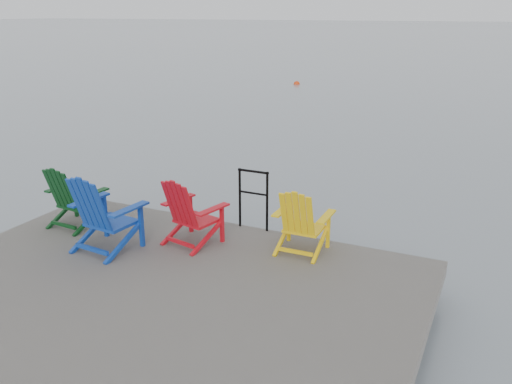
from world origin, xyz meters
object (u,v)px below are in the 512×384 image
at_px(chair_red, 190,211).
at_px(buoy_b, 297,84).
at_px(handrail, 253,194).
at_px(chair_blue, 102,212).
at_px(chair_green, 72,196).
at_px(chair_yellow, 301,220).

bearing_deg(chair_red, buoy_b, 119.46).
relative_size(handrail, buoy_b, 2.79).
bearing_deg(chair_blue, chair_green, 159.70).
relative_size(handrail, chair_green, 0.96).
relative_size(chair_green, buoy_b, 2.92).
height_order(handrail, chair_blue, chair_blue).
bearing_deg(chair_yellow, chair_blue, -156.94).
xyz_separation_m(chair_green, chair_blue, (0.98, -0.48, 0.07)).
height_order(chair_blue, buoy_b, chair_blue).
relative_size(chair_red, chair_yellow, 1.05).
distance_m(chair_yellow, buoy_b, 21.32).
distance_m(handrail, chair_red, 1.03).
distance_m(chair_blue, chair_yellow, 2.62).
bearing_deg(buoy_b, chair_red, -72.96).
bearing_deg(handrail, buoy_b, 109.20).
height_order(chair_blue, chair_yellow, chair_blue).
relative_size(chair_red, buoy_b, 2.96).
height_order(chair_green, chair_yellow, chair_green).
bearing_deg(chair_blue, buoy_b, 109.80).
bearing_deg(buoy_b, handrail, -70.80).
distance_m(chair_red, buoy_b, 21.21).
bearing_deg(chair_green, chair_red, 10.12).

